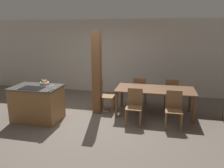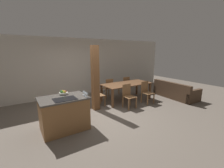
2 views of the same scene
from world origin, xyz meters
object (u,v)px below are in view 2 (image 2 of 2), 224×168
object	(u,v)px
wine_glass_middle	(86,93)
couch	(175,92)
wine_glass_near	(87,93)
fruit_bowl	(63,93)
kitchen_island	(64,113)
dining_table	(126,85)
dining_chair_near_left	(128,95)
wine_glass_far	(85,92)
dining_chair_far_left	(108,88)
dining_chair_near_right	(147,92)
dining_chair_far_right	(125,85)
dining_chair_head_end	(97,95)
timber_post	(95,79)
wine_glass_end	(84,91)

from	to	relation	value
wine_glass_middle	couch	bearing A→B (deg)	5.04
wine_glass_near	fruit_bowl	bearing A→B (deg)	126.18
kitchen_island	dining_table	bearing A→B (deg)	19.59
dining_chair_near_left	wine_glass_middle	bearing A→B (deg)	-163.03
dining_chair_near_left	wine_glass_near	bearing A→B (deg)	-160.89
wine_glass_far	dining_chair_far_left	size ratio (longest dim) A/B	0.15
wine_glass_far	dining_chair_near_right	distance (m)	3.01
dining_chair_near_left	dining_chair_far_right	xyz separation A→B (m)	(0.95, 1.45, 0.00)
fruit_bowl	dining_chair_head_end	size ratio (longest dim) A/B	0.27
dining_table	dining_chair_far_left	xyz separation A→B (m)	(-0.48, 0.73, -0.20)
dining_table	dining_chair_far_left	world-z (taller)	dining_chair_far_left
kitchen_island	wine_glass_near	xyz separation A→B (m)	(0.54, -0.35, 0.56)
fruit_bowl	dining_chair_near_right	world-z (taller)	fruit_bowl
wine_glass_far	dining_chair_head_end	distance (m)	1.69
wine_glass_middle	dining_chair_near_left	world-z (taller)	wine_glass_middle
dining_chair_near_right	couch	distance (m)	1.68
dining_chair_near_right	timber_post	bearing A→B (deg)	166.25
fruit_bowl	wine_glass_middle	world-z (taller)	wine_glass_middle
wine_glass_middle	dining_chair_near_left	xyz separation A→B (m)	(1.95, 0.60, -0.55)
kitchen_island	timber_post	distance (m)	1.75
fruit_bowl	dining_chair_far_left	distance (m)	2.88
timber_post	dining_chair_far_left	bearing A→B (deg)	40.19
kitchen_island	dining_chair_near_left	world-z (taller)	kitchen_island
wine_glass_middle	dining_chair_near_left	bearing A→B (deg)	16.97
fruit_bowl	couch	world-z (taller)	fruit_bowl
wine_glass_far	dining_table	world-z (taller)	wine_glass_far
dining_chair_near_right	dining_chair_far_right	world-z (taller)	same
dining_chair_near_right	wine_glass_far	bearing A→B (deg)	-169.94
wine_glass_end	dining_chair_far_left	world-z (taller)	wine_glass_end
kitchen_island	wine_glass_end	xyz separation A→B (m)	(0.54, -0.10, 0.56)
wine_glass_end	dining_table	xyz separation A→B (m)	(2.43, 1.16, -0.35)
kitchen_island	dining_chair_head_end	size ratio (longest dim) A/B	1.37
dining_chair_near_left	dining_chair_far_right	world-z (taller)	same
wine_glass_near	dining_chair_near_left	bearing A→B (deg)	19.11
wine_glass_middle	wine_glass_end	size ratio (longest dim) A/B	1.00
wine_glass_end	couch	xyz separation A→B (m)	(4.57, 0.24, -0.76)
dining_chair_near_right	timber_post	distance (m)	2.24
couch	dining_chair_far_left	bearing A→B (deg)	60.79
wine_glass_middle	fruit_bowl	bearing A→B (deg)	130.08
wine_glass_middle	dining_chair_far_left	distance (m)	2.88
wine_glass_far	dining_chair_far_right	bearing A→B (deg)	34.07
dining_table	dining_chair_head_end	world-z (taller)	dining_chair_head_end
wine_glass_middle	wine_glass_far	size ratio (longest dim) A/B	1.00
dining_table	dining_chair_head_end	size ratio (longest dim) A/B	2.39
timber_post	wine_glass_far	bearing A→B (deg)	-129.27
couch	dining_table	bearing A→B (deg)	69.70
kitchen_island	fruit_bowl	xyz separation A→B (m)	(0.09, 0.27, 0.50)
wine_glass_end	dining_chair_far_left	size ratio (longest dim) A/B	0.15
wine_glass_near	dining_table	world-z (taller)	wine_glass_near
kitchen_island	dining_table	size ratio (longest dim) A/B	0.58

